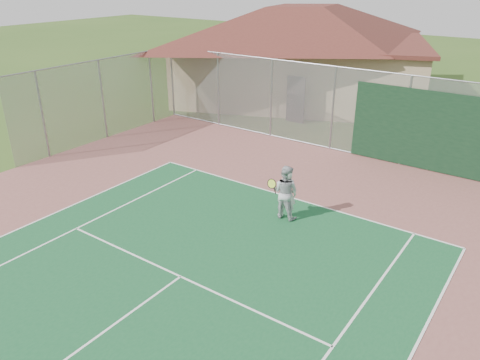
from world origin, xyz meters
name	(u,v)px	position (x,y,z in m)	size (l,w,h in m)	color
back_fence	(408,124)	(2.11, 16.98, 1.67)	(20.08, 0.11, 3.53)	gray
side_fence_left	(103,100)	(-10.00, 12.50, 1.75)	(0.08, 9.00, 3.50)	gray
clubhouse	(301,44)	(-6.35, 23.98, 3.17)	(16.99, 14.30, 6.24)	tan
bleachers	(228,95)	(-9.03, 20.46, 0.54)	(3.04, 2.17, 1.01)	#AF3128
player_white_front	(287,194)	(0.56, 10.61, 0.80)	(0.86, 0.65, 1.59)	silver
player_grey_back	(285,193)	(0.52, 10.59, 0.85)	(0.85, 0.67, 1.70)	#A9ABAE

